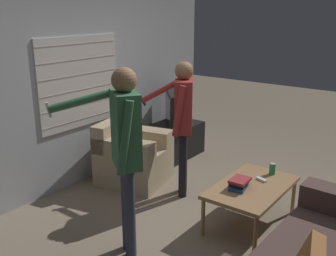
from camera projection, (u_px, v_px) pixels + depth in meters
name	position (u px, v px, depth m)	size (l,w,h in m)	color
ground_plane	(213.00, 227.00, 4.13)	(16.00, 16.00, 0.00)	#7F705B
wall_back	(77.00, 85.00, 4.92)	(5.20, 0.08, 2.55)	#ADB2B7
armchair_beige	(132.00, 156.00, 5.15)	(0.93, 0.95, 0.81)	tan
coffee_table	(252.00, 189.00, 4.07)	(1.05, 0.65, 0.45)	#9E754C
tv_stand	(174.00, 140.00, 6.08)	(0.83, 0.59, 0.50)	black
tv	(174.00, 108.00, 5.93)	(0.73, 0.70, 0.50)	black
person_left_standing	(124.00, 141.00, 3.39)	(0.60, 0.77, 1.75)	#33384C
person_right_standing	(183.00, 113.00, 4.58)	(0.52, 0.79, 1.63)	black
book_stack	(239.00, 183.00, 3.99)	(0.27, 0.20, 0.11)	#284C89
soda_can	(272.00, 169.00, 4.32)	(0.07, 0.07, 0.13)	#238E47
spare_remote	(262.00, 180.00, 4.17)	(0.08, 0.14, 0.02)	white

